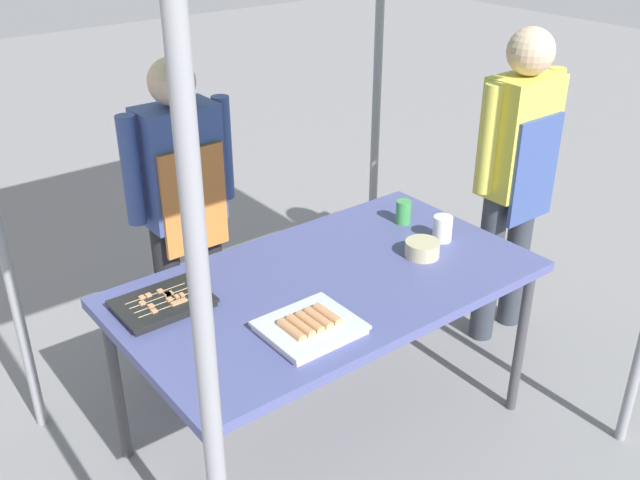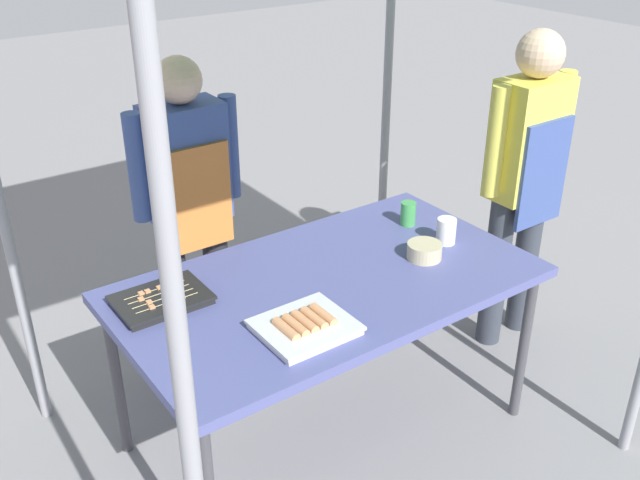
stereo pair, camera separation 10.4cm
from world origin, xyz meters
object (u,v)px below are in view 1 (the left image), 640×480
object	(u,v)px
stall_table	(328,291)
tray_grilled_sausages	(310,327)
drink_cup_near_edge	(443,229)
customer_nearby	(516,166)
condiment_bowl	(422,249)
drink_cup_by_wok	(403,212)
vendor_woman	(183,196)
tray_meat_skewers	(163,303)

from	to	relation	value
stall_table	tray_grilled_sausages	xyz separation A→B (m)	(-0.27, -0.23, 0.07)
drink_cup_near_edge	customer_nearby	distance (m)	0.61
condiment_bowl	tray_grilled_sausages	bearing A→B (deg)	-167.73
tray_grilled_sausages	customer_nearby	distance (m)	1.48
tray_grilled_sausages	condiment_bowl	world-z (taller)	condiment_bowl
stall_table	drink_cup_by_wok	bearing A→B (deg)	17.89
drink_cup_by_wok	vendor_woman	bearing A→B (deg)	139.81
tray_grilled_sausages	drink_cup_by_wok	distance (m)	0.93
tray_grilled_sausages	tray_meat_skewers	size ratio (longest dim) A/B	0.96
stall_table	tray_grilled_sausages	distance (m)	0.36
stall_table	vendor_woman	bearing A→B (deg)	102.08
tray_grilled_sausages	drink_cup_near_edge	size ratio (longest dim) A/B	2.88
tray_meat_skewers	drink_cup_by_wok	world-z (taller)	drink_cup_by_wok
drink_cup_by_wok	stall_table	bearing A→B (deg)	-162.11
tray_meat_skewers	drink_cup_by_wok	size ratio (longest dim) A/B	3.13
customer_nearby	tray_grilled_sausages	bearing A→B (deg)	-168.24
tray_meat_skewers	drink_cup_by_wok	distance (m)	1.16
drink_cup_near_edge	drink_cup_by_wok	xyz separation A→B (m)	(-0.01, 0.22, -0.00)
drink_cup_near_edge	customer_nearby	size ratio (longest dim) A/B	0.07
stall_table	vendor_woman	world-z (taller)	vendor_woman
tray_meat_skewers	customer_nearby	world-z (taller)	customer_nearby
tray_grilled_sausages	drink_cup_near_edge	bearing A→B (deg)	13.00
tray_grilled_sausages	vendor_woman	size ratio (longest dim) A/B	0.21
stall_table	drink_cup_by_wok	world-z (taller)	drink_cup_by_wok
tray_grilled_sausages	vendor_woman	bearing A→B (deg)	85.00
tray_grilled_sausages	tray_meat_skewers	distance (m)	0.55
tray_meat_skewers	drink_cup_near_edge	world-z (taller)	drink_cup_near_edge
condiment_bowl	drink_cup_by_wok	xyz separation A→B (m)	(0.15, 0.27, 0.02)
tray_grilled_sausages	customer_nearby	world-z (taller)	customer_nearby
drink_cup_by_wok	tray_grilled_sausages	bearing A→B (deg)	-153.38
customer_nearby	vendor_woman	bearing A→B (deg)	151.11
tray_meat_skewers	tray_grilled_sausages	bearing A→B (deg)	-53.96
tray_meat_skewers	drink_cup_by_wok	xyz separation A→B (m)	(1.16, -0.03, 0.04)
tray_meat_skewers	vendor_woman	size ratio (longest dim) A/B	0.22
condiment_bowl	drink_cup_near_edge	distance (m)	0.17
drink_cup_by_wok	drink_cup_near_edge	bearing A→B (deg)	-86.54
customer_nearby	stall_table	bearing A→B (deg)	-176.79
condiment_bowl	customer_nearby	size ratio (longest dim) A/B	0.09
tray_grilled_sausages	customer_nearby	size ratio (longest dim) A/B	0.20
drink_cup_by_wok	customer_nearby	xyz separation A→B (m)	(0.61, -0.12, 0.11)
stall_table	customer_nearby	xyz separation A→B (m)	(1.18, 0.07, 0.21)
drink_cup_near_edge	vendor_woman	bearing A→B (deg)	131.66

